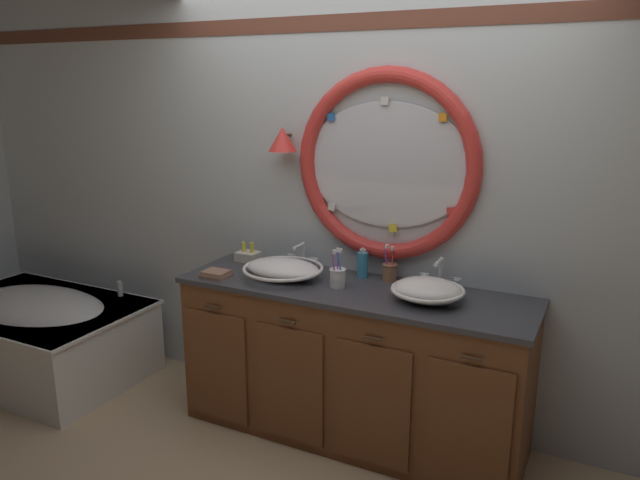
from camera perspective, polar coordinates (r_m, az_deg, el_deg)
The scene contains 13 objects.
ground_plane at distance 3.57m, azimuth 0.16°, elevation -19.46°, with size 14.00×14.00×0.00m, color tan.
back_wall_assembly at distance 3.55m, azimuth 4.54°, elevation 3.62°, with size 6.40×0.26×2.60m.
vanity_counter at distance 3.52m, azimuth 3.03°, elevation -11.45°, with size 1.99×0.62×0.90m.
bathtub at distance 4.69m, azimuth -25.02°, elevation -7.85°, with size 1.45×0.96×0.62m.
sink_basin_left at distance 3.49m, azimuth -3.51°, elevation -2.71°, with size 0.47×0.47×0.11m.
sink_basin_right at distance 3.17m, azimuth 10.12°, elevation -4.68°, with size 0.38×0.38×0.12m.
faucet_set_left at distance 3.68m, azimuth -1.68°, elevation -1.65°, with size 0.21×0.14×0.16m.
faucet_set_right at distance 3.38m, azimuth 11.28°, elevation -3.36°, with size 0.23×0.14×0.18m.
toothbrush_holder_left at distance 3.34m, azimuth 1.69°, elevation -3.46°, with size 0.09×0.09×0.22m.
toothbrush_holder_right at distance 3.47m, azimuth 6.59°, elevation -2.93°, with size 0.09×0.09×0.21m.
soap_dispenser at distance 3.50m, azimuth 4.04°, elevation -2.28°, with size 0.06×0.07×0.18m.
folded_hand_towel at distance 3.56m, azimuth -9.79°, elevation -3.18°, with size 0.16×0.13×0.04m.
toiletry_basket at distance 3.86m, azimuth -6.81°, elevation -1.47°, with size 0.14×0.11×0.12m.
Camera 1 is at (1.32, -2.64, 2.00)m, focal length 33.92 mm.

